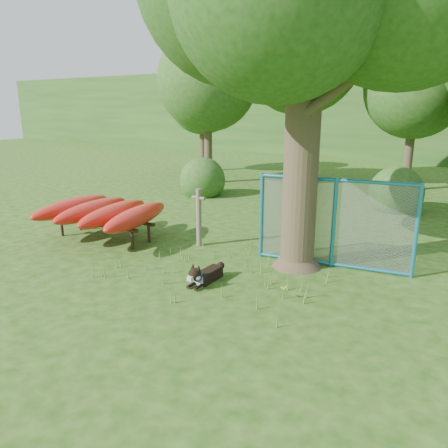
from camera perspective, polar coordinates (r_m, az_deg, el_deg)
The scene contains 13 objects.
ground at distance 8.82m, azimuth -5.45°, elevation -7.81°, with size 80.00×80.00×0.00m, color #20440D.
wooden_post at distance 10.94m, azimuth -3.31°, elevation 1.07°, with size 0.40×0.14×1.46m.
kayak_rack at distance 11.89m, azimuth -15.54°, elevation 1.57°, with size 3.49×3.10×0.98m.
husky_dog at distance 8.75m, azimuth -2.64°, elevation -6.69°, with size 0.28×1.11×0.49m.
fence_section at distance 9.70m, azimuth 14.13°, elevation 0.12°, with size 3.34×0.66×3.29m.
wildflower_clump at distance 8.13m, azimuth 7.78°, elevation -8.39°, with size 0.12×0.10×0.25m.
bg_tree_a at distance 20.05m, azimuth -2.16°, elevation 18.16°, with size 4.40×4.40×6.70m.
bg_tree_b at distance 20.13m, azimuth 10.14°, elevation 21.15°, with size 5.20×5.20×8.22m.
bg_tree_c at distance 19.63m, azimuth 23.76°, elevation 15.91°, with size 4.00×4.00×6.12m.
bg_tree_f at distance 23.92m, azimuth -2.85°, elevation 15.86°, with size 3.60×3.60×5.55m.
shrub_left at distance 17.45m, azimuth -2.80°, elevation 3.80°, with size 1.80×1.80×1.80m, color #254E19.
shrub_mid at distance 15.97m, azimuth 21.35°, elevation 1.70°, with size 1.80×1.80×1.80m, color #254E19.
wooded_hillside at distance 34.66m, azimuth 25.71°, elevation 13.00°, with size 80.00×12.00×6.00m, color #254E19.
Camera 1 is at (5.16, -6.27, 3.43)m, focal length 35.00 mm.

